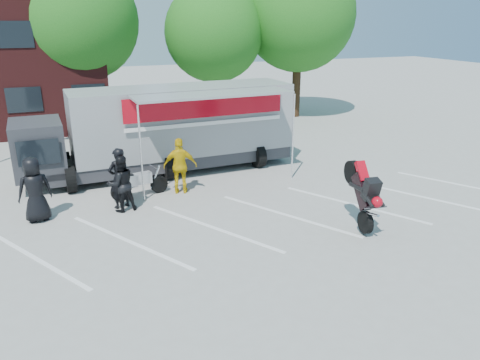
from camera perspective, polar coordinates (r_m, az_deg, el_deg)
ground at (r=12.67m, az=-2.76°, el=-7.72°), size 100.00×100.00×0.00m
parking_bay_lines at (r=13.52m, az=-4.14°, el=-5.90°), size 18.09×13.33×0.01m
tree_left at (r=26.77m, az=-19.07°, el=17.85°), size 6.12×6.12×8.64m
tree_mid at (r=27.12m, az=-3.20°, el=17.49°), size 5.44×5.44×7.68m
tree_right at (r=28.64m, az=7.20°, el=19.33°), size 6.46×6.46×9.12m
transporter_truck at (r=18.76m, az=-8.11°, el=1.21°), size 10.46×5.37×3.26m
parked_motorcycle at (r=16.18m, az=-12.03°, el=-1.98°), size 2.13×1.09×1.07m
stunt_bike_rider at (r=14.14m, az=13.47°, el=-5.27°), size 1.05×1.90×2.13m
spectator_leather_a at (r=14.90m, az=-23.74°, el=-1.08°), size 1.06×0.81×1.96m
spectator_leather_b at (r=15.10m, az=-14.50°, el=0.22°), size 0.83×0.68×1.95m
spectator_leather_c at (r=14.84m, az=-14.28°, el=-0.44°), size 0.97×0.82×1.79m
spectator_hivis at (r=16.00m, az=-7.29°, el=1.71°), size 1.22×0.77×1.93m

